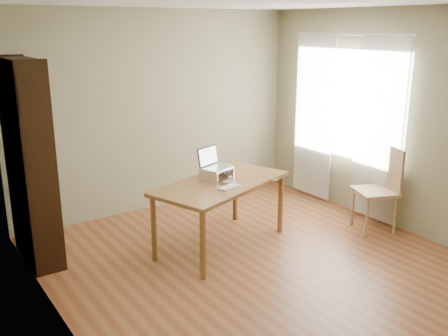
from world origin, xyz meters
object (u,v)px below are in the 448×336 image
(desk, at_px, (221,189))
(chair, at_px, (380,185))
(laptop, at_px, (214,162))
(keyboard, at_px, (229,187))
(bookshelf, at_px, (30,163))
(cat, at_px, (214,174))

(desk, height_order, chair, chair)
(laptop, height_order, keyboard, laptop)
(bookshelf, height_order, keyboard, bookshelf)
(desk, xyz_separation_m, chair, (1.85, -0.66, -0.11))
(laptop, bearing_deg, desk, -108.36)
(bookshelf, height_order, laptop, bookshelf)
(desk, relative_size, chair, 1.71)
(laptop, height_order, chair, laptop)
(desk, xyz_separation_m, keyboard, (-0.05, -0.22, 0.09))
(bookshelf, distance_m, keyboard, 2.04)
(cat, bearing_deg, chair, -42.33)
(bookshelf, distance_m, chair, 3.95)
(laptop, xyz_separation_m, keyboard, (-0.05, -0.36, -0.18))
(desk, xyz_separation_m, laptop, (0.00, 0.14, 0.27))
(laptop, bearing_deg, keyboard, -116.56)
(cat, distance_m, chair, 2.03)
(cat, bearing_deg, keyboard, -116.24)
(cat, height_order, chair, chair)
(desk, distance_m, cat, 0.18)
(desk, bearing_deg, bookshelf, 136.12)
(cat, bearing_deg, desk, -102.62)
(keyboard, distance_m, chair, 1.96)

